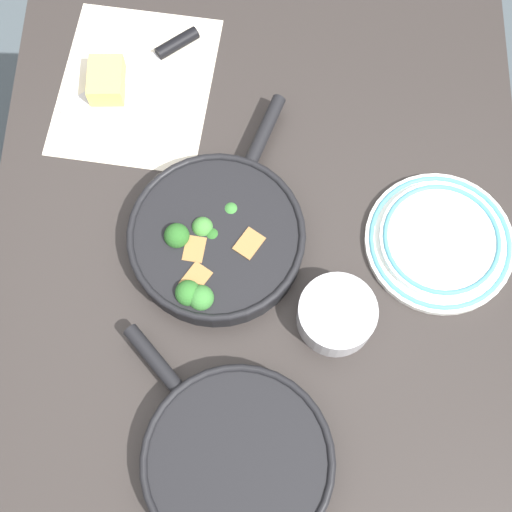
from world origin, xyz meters
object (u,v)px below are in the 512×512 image
(dinner_plate_stack, at_px, (440,241))
(prep_bowl_steel, at_px, (336,315))
(skillet_broccoli, at_px, (216,239))
(cheese_block, at_px, (107,81))
(skillet_eggs, at_px, (237,461))
(grater_knife, at_px, (150,60))

(dinner_plate_stack, xyz_separation_m, prep_bowl_steel, (0.14, -0.18, 0.02))
(skillet_broccoli, distance_m, cheese_block, 0.37)
(skillet_broccoli, distance_m, prep_bowl_steel, 0.23)
(skillet_eggs, xyz_separation_m, dinner_plate_stack, (-0.36, 0.32, -0.01))
(grater_knife, xyz_separation_m, prep_bowl_steel, (0.48, 0.34, 0.02))
(skillet_broccoli, bearing_deg, cheese_block, 55.61)
(prep_bowl_steel, bearing_deg, skillet_broccoli, -122.01)
(grater_knife, xyz_separation_m, dinner_plate_stack, (0.34, 0.51, 0.00))
(skillet_broccoli, relative_size, grater_knife, 1.67)
(dinner_plate_stack, bearing_deg, skillet_broccoli, -87.93)
(cheese_block, relative_size, prep_bowl_steel, 0.69)
(skillet_eggs, relative_size, dinner_plate_stack, 1.39)
(cheese_block, relative_size, dinner_plate_stack, 0.34)
(skillet_broccoli, distance_m, grater_knife, 0.38)
(skillet_eggs, relative_size, cheese_block, 4.06)
(skillet_broccoli, xyz_separation_m, grater_knife, (-0.35, -0.14, -0.02))
(prep_bowl_steel, bearing_deg, dinner_plate_stack, 127.95)
(skillet_eggs, xyz_separation_m, grater_knife, (-0.71, -0.19, -0.02))
(skillet_eggs, height_order, prep_bowl_steel, prep_bowl_steel)
(grater_knife, relative_size, cheese_block, 2.90)
(skillet_eggs, bearing_deg, dinner_plate_stack, -84.01)
(skillet_broccoli, height_order, cheese_block, skillet_broccoli)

